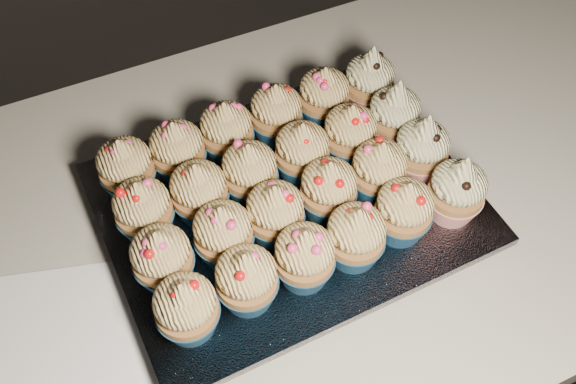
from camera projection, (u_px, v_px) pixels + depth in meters
name	position (u px, v px, depth m)	size (l,w,h in m)	color
cabinet	(372.00, 314.00, 1.19)	(2.40, 0.60, 0.86)	black
worktop	(409.00, 161.00, 0.83)	(2.44, 0.64, 0.04)	beige
napkin	(76.00, 341.00, 0.66)	(0.18, 0.18, 0.00)	white
baking_tray	(288.00, 212.00, 0.75)	(0.38, 0.29, 0.02)	black
foil_lining	(288.00, 203.00, 0.73)	(0.41, 0.32, 0.01)	silver
cupcake_0	(186.00, 308.00, 0.61)	(0.06, 0.06, 0.08)	navy
cupcake_1	(247.00, 279.00, 0.63)	(0.06, 0.06, 0.08)	navy
cupcake_2	(305.00, 257.00, 0.64)	(0.06, 0.06, 0.08)	navy
cupcake_3	(356.00, 236.00, 0.66)	(0.06, 0.06, 0.08)	navy
cupcake_4	(404.00, 210.00, 0.67)	(0.06, 0.06, 0.08)	navy
cupcake_5	(457.00, 190.00, 0.69)	(0.06, 0.06, 0.10)	red
cupcake_6	(162.00, 258.00, 0.64)	(0.06, 0.06, 0.08)	navy
cupcake_7	(223.00, 234.00, 0.66)	(0.06, 0.06, 0.08)	navy
cupcake_8	(275.00, 213.00, 0.67)	(0.06, 0.06, 0.08)	navy
cupcake_9	(329.00, 189.00, 0.69)	(0.06, 0.06, 0.08)	navy
cupcake_10	(379.00, 170.00, 0.71)	(0.06, 0.06, 0.08)	navy
cupcake_11	(422.00, 149.00, 0.72)	(0.06, 0.06, 0.10)	red
cupcake_12	(143.00, 210.00, 0.67)	(0.06, 0.06, 0.08)	navy
cupcake_13	(199.00, 192.00, 0.69)	(0.06, 0.06, 0.08)	navy
cupcake_14	(250.00, 172.00, 0.70)	(0.06, 0.06, 0.08)	navy
cupcake_15	(302.00, 152.00, 0.72)	(0.06, 0.06, 0.08)	navy
cupcake_16	(350.00, 134.00, 0.74)	(0.06, 0.06, 0.08)	navy
cupcake_17	(394.00, 115.00, 0.75)	(0.06, 0.06, 0.10)	red
cupcake_18	(126.00, 168.00, 0.71)	(0.06, 0.06, 0.08)	navy
cupcake_19	(178.00, 150.00, 0.72)	(0.06, 0.06, 0.08)	navy
cupcake_20	(227.00, 131.00, 0.74)	(0.06, 0.06, 0.08)	navy
cupcake_21	(276.00, 113.00, 0.76)	(0.06, 0.06, 0.08)	navy
cupcake_22	(324.00, 96.00, 0.77)	(0.06, 0.06, 0.08)	navy
cupcake_23	(369.00, 81.00, 0.79)	(0.06, 0.06, 0.10)	red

